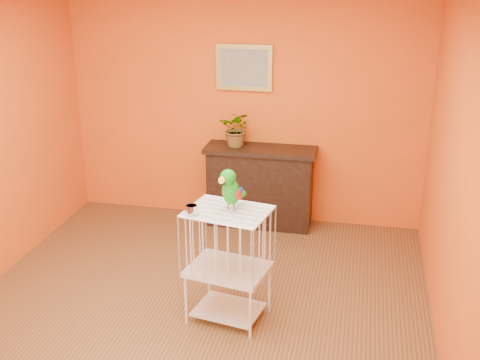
# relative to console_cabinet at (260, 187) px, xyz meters

# --- Properties ---
(ground) EXTENTS (4.50, 4.50, 0.00)m
(ground) POSITION_rel_console_cabinet_xyz_m (-0.22, -2.03, -0.46)
(ground) COLOR brown
(ground) RESTS_ON ground
(room_shell) EXTENTS (4.50, 4.50, 4.50)m
(room_shell) POSITION_rel_console_cabinet_xyz_m (-0.22, -2.03, 1.13)
(room_shell) COLOR #ED5516
(room_shell) RESTS_ON ground
(console_cabinet) EXTENTS (1.23, 0.44, 0.91)m
(console_cabinet) POSITION_rel_console_cabinet_xyz_m (0.00, 0.00, 0.00)
(console_cabinet) COLOR black
(console_cabinet) RESTS_ON ground
(potted_plant) EXTENTS (0.39, 0.43, 0.31)m
(potted_plant) POSITION_rel_console_cabinet_xyz_m (-0.26, -0.05, 0.61)
(potted_plant) COLOR #26722D
(potted_plant) RESTS_ON console_cabinet
(framed_picture) EXTENTS (0.62, 0.04, 0.50)m
(framed_picture) POSITION_rel_console_cabinet_xyz_m (-0.22, 0.18, 1.29)
(framed_picture) COLOR #A28A3A
(framed_picture) RESTS_ON room_shell
(birdcage) EXTENTS (0.72, 0.60, 0.98)m
(birdcage) POSITION_rel_console_cabinet_xyz_m (0.08, -1.94, 0.05)
(birdcage) COLOR silver
(birdcage) RESTS_ON ground
(feed_cup) EXTENTS (0.10, 0.10, 0.07)m
(feed_cup) POSITION_rel_console_cabinet_xyz_m (-0.18, -2.06, 0.56)
(feed_cup) COLOR silver
(feed_cup) RESTS_ON birdcage
(parrot) EXTENTS (0.20, 0.31, 0.35)m
(parrot) POSITION_rel_console_cabinet_xyz_m (0.10, -1.92, 0.70)
(parrot) COLOR #59544C
(parrot) RESTS_ON birdcage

